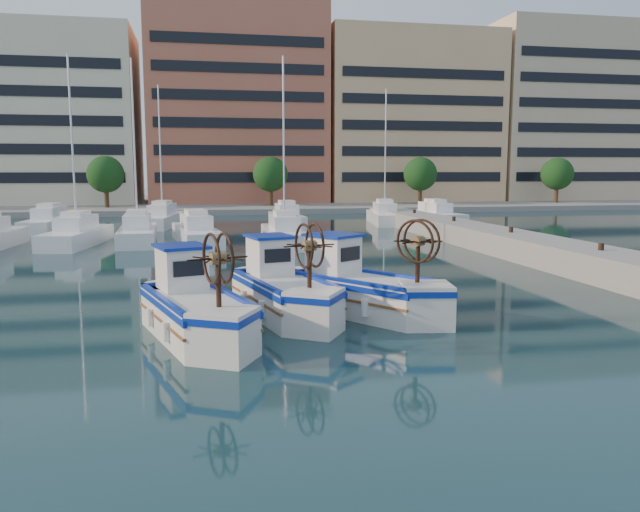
{
  "coord_description": "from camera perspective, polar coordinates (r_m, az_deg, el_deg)",
  "views": [
    {
      "loc": [
        -4.05,
        -17.98,
        4.64
      ],
      "look_at": [
        0.27,
        4.37,
        1.5
      ],
      "focal_mm": 35.0,
      "sensor_mm": 36.0,
      "label": 1
    }
  ],
  "objects": [
    {
      "name": "ground",
      "position": [
        19.01,
        1.72,
        -6.28
      ],
      "size": [
        300.0,
        300.0,
        0.0
      ],
      "primitive_type": "plane",
      "color": "#1B4148",
      "rests_on": "ground"
    },
    {
      "name": "quay",
      "position": [
        31.34,
        22.14,
        -0.14
      ],
      "size": [
        3.0,
        60.0,
        1.2
      ],
      "primitive_type": "cube",
      "color": "gray",
      "rests_on": "ground"
    },
    {
      "name": "waterfront",
      "position": [
        84.33,
        -1.89,
        12.24
      ],
      "size": [
        180.0,
        40.0,
        25.6
      ],
      "color": "gray",
      "rests_on": "ground"
    },
    {
      "name": "fishing_boat_a",
      "position": [
        17.79,
        -11.43,
        -4.55
      ],
      "size": [
        3.36,
        5.18,
        3.14
      ],
      "rotation": [
        0.0,
        0.0,
        0.3
      ],
      "color": "white",
      "rests_on": "ground"
    },
    {
      "name": "yacht_marina",
      "position": [
        46.2,
        -9.83,
        2.63
      ],
      "size": [
        35.74,
        23.41,
        11.5
      ],
      "color": "white",
      "rests_on": "ground"
    },
    {
      "name": "fishing_boat_c",
      "position": [
        20.28,
        3.73,
        -2.83
      ],
      "size": [
        4.56,
        5.21,
        3.21
      ],
      "rotation": [
        0.0,
        0.0,
        0.62
      ],
      "color": "white",
      "rests_on": "ground"
    },
    {
      "name": "fishing_boat_b",
      "position": [
        20.02,
        -3.43,
        -3.01
      ],
      "size": [
        3.12,
        5.21,
        3.16
      ],
      "rotation": [
        0.0,
        0.0,
        0.23
      ],
      "color": "white",
      "rests_on": "ground"
    }
  ]
}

